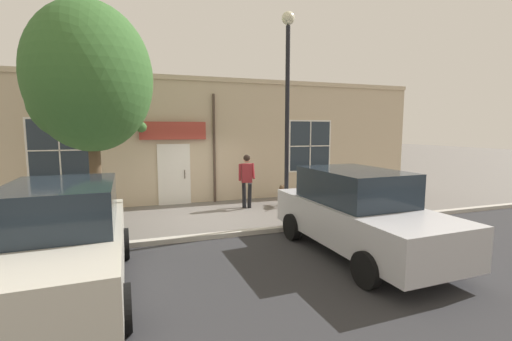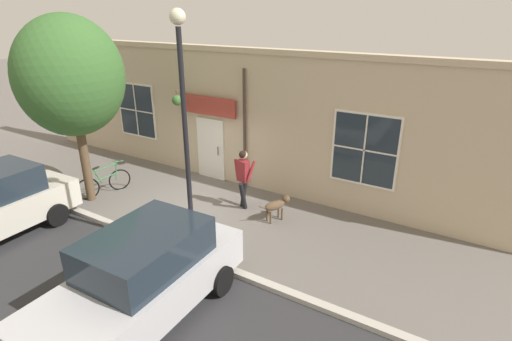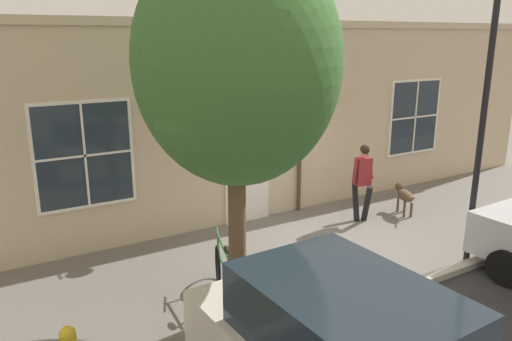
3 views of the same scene
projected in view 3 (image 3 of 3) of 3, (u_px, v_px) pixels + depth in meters
ground_plane at (333, 247)px, 9.96m from camera, size 90.00×90.00×0.00m
storefront_facade at (270, 120)px, 11.31m from camera, size 0.95×18.00×4.41m
pedestrian_walking at (363, 175)px, 11.09m from camera, size 0.56×0.61×1.78m
dog_on_leash at (404, 195)px, 11.71m from camera, size 0.98×0.53×0.69m
street_tree_by_curb at (233, 70)px, 6.55m from camera, size 3.01×2.70×5.39m
leaning_bicycle at (225, 277)px, 7.90m from camera, size 1.68×0.55×1.00m
street_lamp at (489, 70)px, 8.43m from camera, size 0.32×0.32×5.47m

